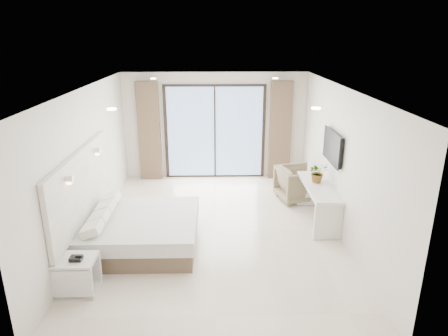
# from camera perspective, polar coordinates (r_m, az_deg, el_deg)

# --- Properties ---
(ground) EXTENTS (6.20, 6.20, 0.00)m
(ground) POSITION_cam_1_polar(r_m,az_deg,el_deg) (7.73, -1.22, -8.99)
(ground) COLOR beige
(ground) RESTS_ON ground
(room_shell) EXTENTS (4.62, 6.22, 2.72)m
(room_shell) POSITION_cam_1_polar(r_m,az_deg,el_deg) (7.81, -2.77, 3.76)
(room_shell) COLOR silver
(room_shell) RESTS_ON ground
(bed) EXTENTS (1.96, 1.87, 0.69)m
(bed) POSITION_cam_1_polar(r_m,az_deg,el_deg) (7.26, -11.91, -8.79)
(bed) COLOR brown
(bed) RESTS_ON ground
(nightstand) EXTENTS (0.59, 0.48, 0.53)m
(nightstand) POSITION_cam_1_polar(r_m,az_deg,el_deg) (6.36, -20.31, -14.13)
(nightstand) COLOR silver
(nightstand) RESTS_ON ground
(phone) EXTENTS (0.17, 0.14, 0.06)m
(phone) POSITION_cam_1_polar(r_m,az_deg,el_deg) (6.16, -20.38, -12.02)
(phone) COLOR black
(phone) RESTS_ON nightstand
(console_desk) EXTENTS (0.53, 1.70, 0.77)m
(console_desk) POSITION_cam_1_polar(r_m,az_deg,el_deg) (8.10, 13.36, -3.74)
(console_desk) COLOR silver
(console_desk) RESTS_ON ground
(plant) EXTENTS (0.45, 0.48, 0.32)m
(plant) POSITION_cam_1_polar(r_m,az_deg,el_deg) (8.14, 13.24, -0.91)
(plant) COLOR #33662D
(plant) RESTS_ON console_desk
(armchair) EXTENTS (0.94, 0.98, 0.84)m
(armchair) POSITION_cam_1_polar(r_m,az_deg,el_deg) (9.11, 10.46, -1.99)
(armchair) COLOR #817654
(armchair) RESTS_ON ground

